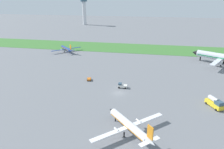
{
  "coord_description": "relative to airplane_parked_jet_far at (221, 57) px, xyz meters",
  "views": [
    {
      "loc": [
        10.86,
        -69.63,
        34.65
      ],
      "look_at": [
        -4.66,
        11.08,
        3.0
      ],
      "focal_mm": 33.18,
      "sensor_mm": 36.0,
      "label": 1
    }
  ],
  "objects": [
    {
      "name": "airplane_parked_jet_far",
      "position": [
        0.0,
        0.0,
        0.0
      ],
      "size": [
        28.53,
        28.56,
        11.2
      ],
      "rotation": [
        0.0,
        0.0,
        2.62
      ],
      "color": "silver",
      "rests_on": "ground_plane"
    },
    {
      "name": "grass_taxiway_strip",
      "position": [
        -47.71,
        27.03,
        -3.99
      ],
      "size": [
        360.0,
        28.0,
        0.08
      ],
      "primitive_type": "cube",
      "color": "#3D7533",
      "rests_on": "ground_plane"
    },
    {
      "name": "control_tower",
      "position": [
        -119.95,
        138.27,
        14.75
      ],
      "size": [
        8.0,
        8.0,
        31.35
      ],
      "color": "silver",
      "rests_on": "ground_plane"
    },
    {
      "name": "ground_plane",
      "position": [
        -47.71,
        -44.37,
        -4.03
      ],
      "size": [
        600.0,
        600.0,
        0.0
      ],
      "primitive_type": "plane",
      "color": "slate"
    },
    {
      "name": "airplane_foreground_turboprop",
      "position": [
        -41.08,
        -67.8,
        -1.51
      ],
      "size": [
        17.81,
        16.69,
        6.88
      ],
      "rotation": [
        0.0,
        0.0,
        2.32
      ],
      "color": "white",
      "rests_on": "ground_plane"
    },
    {
      "name": "airplane_taxiing_turboprop",
      "position": [
        -90.73,
        9.2,
        -1.83
      ],
      "size": [
        15.05,
        15.13,
        6.02
      ],
      "rotation": [
        0.0,
        0.0,
        2.36
      ],
      "color": "navy",
      "rests_on": "ground_plane"
    },
    {
      "name": "fuel_truck_by_runway",
      "position": [
        -14.98,
        -48.66,
        -2.45
      ],
      "size": [
        5.12,
        6.88,
        3.29
      ],
      "rotation": [
        0.0,
        0.0,
        5.19
      ],
      "color": "yellow",
      "rests_on": "ground_plane"
    },
    {
      "name": "baggage_cart_midfield",
      "position": [
        -62.28,
        -34.41,
        -3.46
      ],
      "size": [
        2.35,
        2.78,
        0.9
      ],
      "rotation": [
        0.0,
        0.0,
        5.0
      ],
      "color": "orange",
      "rests_on": "ground_plane"
    },
    {
      "name": "pushback_tug_near_gate",
      "position": [
        -47.11,
        -39.33,
        -3.12
      ],
      "size": [
        3.62,
        2.09,
        1.95
      ],
      "rotation": [
        0.0,
        0.0,
        3.13
      ],
      "color": "white",
      "rests_on": "ground_plane"
    }
  ]
}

